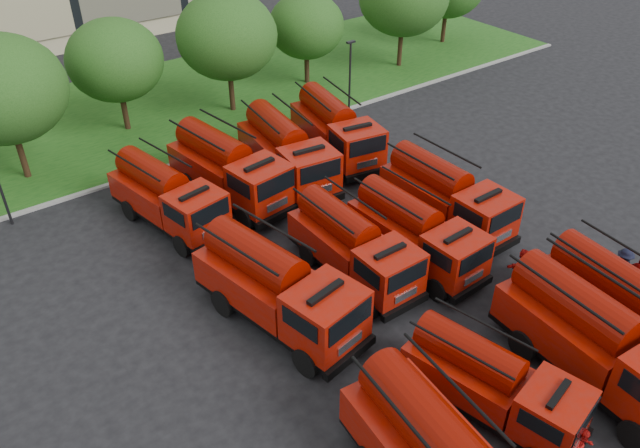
# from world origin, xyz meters

# --- Properties ---
(ground) EXTENTS (140.00, 140.00, 0.00)m
(ground) POSITION_xyz_m (0.00, 0.00, 0.00)
(ground) COLOR black
(ground) RESTS_ON ground
(lawn) EXTENTS (70.00, 16.00, 0.12)m
(lawn) POSITION_xyz_m (0.00, 26.00, 0.06)
(lawn) COLOR #184913
(lawn) RESTS_ON ground
(curb) EXTENTS (70.00, 0.30, 0.14)m
(curb) POSITION_xyz_m (0.00, 17.90, 0.07)
(curb) COLOR gray
(curb) RESTS_ON ground
(tree_2) EXTENTS (6.72, 6.72, 8.22)m
(tree_2) POSITION_xyz_m (-8.00, 21.50, 5.35)
(tree_2) COLOR #382314
(tree_2) RESTS_ON ground
(tree_3) EXTENTS (5.88, 5.88, 7.19)m
(tree_3) POSITION_xyz_m (-1.00, 24.00, 4.68)
(tree_3) COLOR #382314
(tree_3) RESTS_ON ground
(tree_4) EXTENTS (6.55, 6.55, 8.01)m
(tree_4) POSITION_xyz_m (6.00, 22.50, 5.22)
(tree_4) COLOR #382314
(tree_4) RESTS_ON ground
(tree_5) EXTENTS (5.46, 5.46, 6.68)m
(tree_5) POSITION_xyz_m (13.00, 23.50, 4.35)
(tree_5) COLOR #382314
(tree_5) RESTS_ON ground
(lamp_post_1) EXTENTS (0.60, 0.25, 5.11)m
(lamp_post_1) POSITION_xyz_m (12.00, 17.20, 2.90)
(lamp_post_1) COLOR black
(lamp_post_1) RESTS_ON ground
(fire_truck_1) EXTENTS (3.52, 6.77, 2.94)m
(fire_truck_1) POSITION_xyz_m (0.41, -5.04, 1.48)
(fire_truck_1) COLOR black
(fire_truck_1) RESTS_ON ground
(fire_truck_2) EXTENTS (3.44, 8.22, 3.65)m
(fire_truck_2) POSITION_xyz_m (4.65, -6.23, 1.84)
(fire_truck_2) COLOR black
(fire_truck_2) RESTS_ON ground
(fire_truck_3) EXTENTS (3.27, 7.59, 3.36)m
(fire_truck_3) POSITION_xyz_m (7.35, -5.73, 1.69)
(fire_truck_3) COLOR black
(fire_truck_3) RESTS_ON ground
(fire_truck_4) EXTENTS (4.06, 8.23, 3.59)m
(fire_truck_4) POSITION_xyz_m (-2.97, 3.18, 1.81)
(fire_truck_4) COLOR black
(fire_truck_4) RESTS_ON ground
(fire_truck_5) EXTENTS (2.65, 7.11, 3.23)m
(fire_truck_5) POSITION_xyz_m (1.36, 3.71, 1.62)
(fire_truck_5) COLOR black
(fire_truck_5) RESTS_ON ground
(fire_truck_6) EXTENTS (2.80, 7.16, 3.22)m
(fire_truck_6) POSITION_xyz_m (4.30, 2.81, 1.62)
(fire_truck_6) COLOR black
(fire_truck_6) RESTS_ON ground
(fire_truck_7) EXTENTS (2.78, 7.43, 3.37)m
(fire_truck_7) POSITION_xyz_m (7.65, 4.16, 1.70)
(fire_truck_7) COLOR black
(fire_truck_7) RESTS_ON ground
(fire_truck_8) EXTENTS (3.70, 7.52, 3.28)m
(fire_truck_8) POSITION_xyz_m (-3.45, 12.40, 1.65)
(fire_truck_8) COLOR black
(fire_truck_8) RESTS_ON ground
(fire_truck_9) EXTENTS (3.73, 8.19, 3.60)m
(fire_truck_9) POSITION_xyz_m (0.25, 12.73, 1.81)
(fire_truck_9) COLOR black
(fire_truck_9) RESTS_ON ground
(fire_truck_10) EXTENTS (3.65, 8.12, 3.57)m
(fire_truck_10) POSITION_xyz_m (3.79, 12.53, 1.80)
(fire_truck_10) COLOR black
(fire_truck_10) RESTS_ON ground
(fire_truck_11) EXTENTS (3.94, 8.00, 3.49)m
(fire_truck_11) POSITION_xyz_m (7.73, 13.16, 1.75)
(fire_truck_11) COLOR black
(fire_truck_11) RESTS_ON ground
(firefighter_2) EXTENTS (0.64, 1.05, 1.72)m
(firefighter_2) POSITION_xyz_m (10.73, -4.49, 0.00)
(firefighter_2) COLOR #AA0F0D
(firefighter_2) RESTS_ON ground
(firefighter_3) EXTENTS (1.34, 0.83, 1.95)m
(firefighter_3) POSITION_xyz_m (10.40, -3.88, 0.00)
(firefighter_3) COLOR black
(firefighter_3) RESTS_ON ground
(firefighter_4) EXTENTS (1.00, 1.11, 1.90)m
(firefighter_4) POSITION_xyz_m (1.22, 1.00, 0.00)
(firefighter_4) COLOR black
(firefighter_4) RESTS_ON ground
(firefighter_5) EXTENTS (1.56, 0.77, 1.62)m
(firefighter_5) POSITION_xyz_m (7.24, -1.02, 0.00)
(firefighter_5) COLOR #AA0F0D
(firefighter_5) RESTS_ON ground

